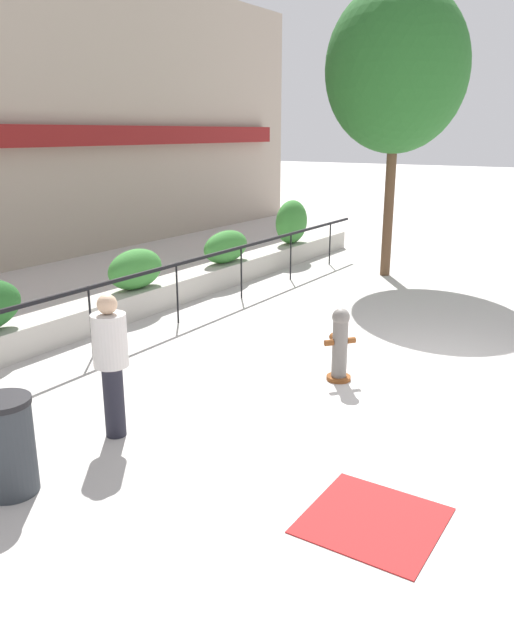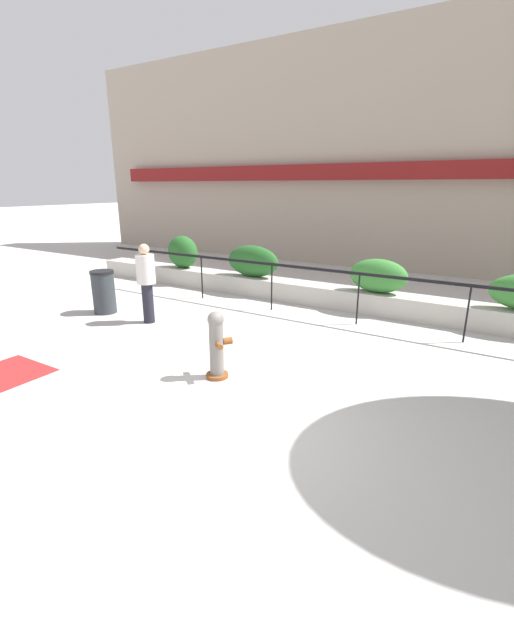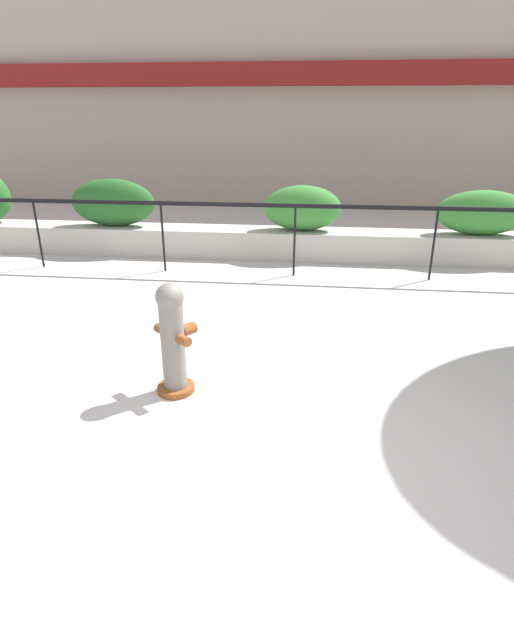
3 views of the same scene
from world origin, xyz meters
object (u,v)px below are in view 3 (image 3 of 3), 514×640
Objects in this scene: hedge_bush_1 at (113,203)px; hedge_bush_2 at (302,208)px; fire_hydrant at (173,338)px; hedge_bush_3 at (483,213)px.

hedge_bush_1 is 1.16× the size of hedge_bush_2.
hedge_bush_1 is 1.45× the size of fire_hydrant.
hedge_bush_1 is at bearing 180.00° from hedge_bush_2.
hedge_bush_3 is at bearing 0.00° from hedge_bush_1.
hedge_bush_2 is at bearing 78.13° from fire_hydrant.
hedge_bush_2 reaches higher than fire_hydrant.
hedge_bush_3 is (6.52, 0.00, -0.05)m from hedge_bush_1.
hedge_bush_1 reaches higher than fire_hydrant.
hedge_bush_2 is (3.46, 0.00, -0.03)m from hedge_bush_1.
hedge_bush_2 is 0.87× the size of hedge_bush_3.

